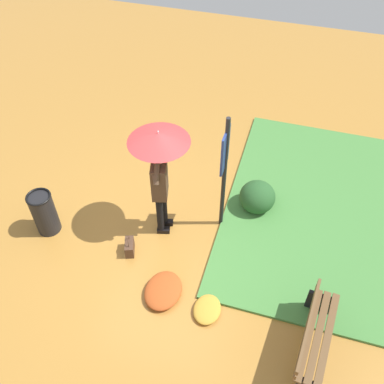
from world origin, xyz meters
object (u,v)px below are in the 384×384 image
at_px(info_sign_post, 225,163).
at_px(handbag, 130,247).
at_px(trash_bin, 44,213).
at_px(park_bench, 314,336).
at_px(person_with_umbrella, 159,159).

height_order(info_sign_post, handbag, info_sign_post).
distance_m(info_sign_post, trash_bin, 3.19).
distance_m(handbag, park_bench, 3.19).
xyz_separation_m(person_with_umbrella, info_sign_post, (0.31, -0.96, -0.11)).
relative_size(park_bench, trash_bin, 1.68).
bearing_deg(park_bench, trash_bin, 78.81).
xyz_separation_m(handbag, trash_bin, (0.06, 1.55, 0.29)).
distance_m(person_with_umbrella, trash_bin, 2.31).
xyz_separation_m(info_sign_post, handbag, (-1.04, 1.30, -1.32)).
xyz_separation_m(info_sign_post, trash_bin, (-0.98, 2.86, -1.03)).
bearing_deg(handbag, person_with_umbrella, -25.29).
distance_m(info_sign_post, handbag, 2.13).
height_order(person_with_umbrella, trash_bin, person_with_umbrella).
height_order(handbag, park_bench, park_bench).
xyz_separation_m(person_with_umbrella, park_bench, (-1.59, -2.71, -1.15)).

